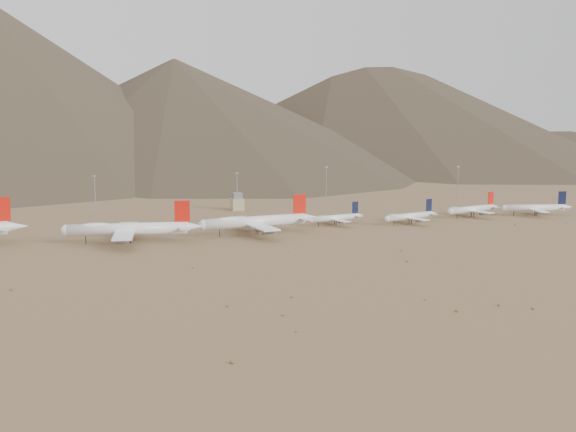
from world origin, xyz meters
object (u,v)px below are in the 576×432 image
object	(u,v)px
widebody_east	(256,221)
narrowbody_a	(336,218)
widebody_centre	(128,229)
narrowbody_b	(411,216)
control_tower	(237,202)

from	to	relation	value
widebody_east	narrowbody_a	size ratio (longest dim) A/B	1.81
widebody_centre	narrowbody_b	world-z (taller)	widebody_centre
widebody_east	narrowbody_a	distance (m)	56.92
narrowbody_b	control_tower	xyz separation A→B (m)	(-81.94, 91.07, 0.84)
narrowbody_a	control_tower	bearing A→B (deg)	103.68
widebody_centre	control_tower	xyz separation A→B (m)	(84.89, 100.24, -2.02)
narrowbody_b	widebody_centre	bearing A→B (deg)	168.31
widebody_centre	control_tower	size ratio (longest dim) A/B	5.92
widebody_east	narrowbody_b	xyz separation A→B (m)	(98.43, 5.87, -2.66)
narrowbody_b	control_tower	size ratio (longest dim) A/B	3.41
narrowbody_a	narrowbody_b	distance (m)	45.22
widebody_east	control_tower	bearing A→B (deg)	75.25
widebody_east	widebody_centre	bearing A→B (deg)	177.67
narrowbody_a	narrowbody_b	world-z (taller)	narrowbody_b
widebody_centre	narrowbody_b	xyz separation A→B (m)	(166.83, 9.18, -2.86)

